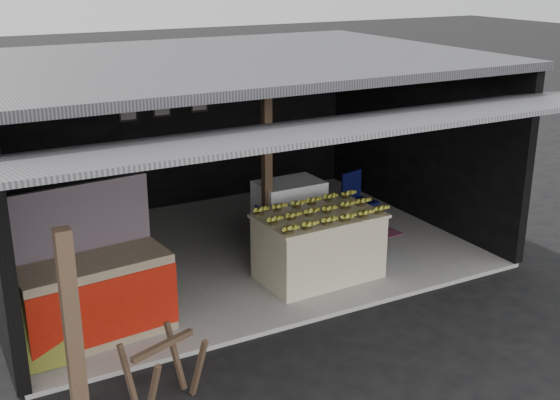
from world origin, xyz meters
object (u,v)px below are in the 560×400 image
water_barrel (370,241)px  sawhorse (164,366)px  banana_table (319,246)px  white_crate (289,216)px  neighbor_stall (94,295)px  plastic_chair (356,196)px

water_barrel → sawhorse: bearing=-152.7°
sawhorse → banana_table: bearing=11.4°
sawhorse → water_barrel: size_ratio=1.74×
white_crate → neighbor_stall: 3.52m
sawhorse → plastic_chair: bearing=15.0°
banana_table → water_barrel: 1.13m
sawhorse → water_barrel: bearing=7.1°
water_barrel → plastic_chair: 1.23m
white_crate → neighbor_stall: (-3.30, -1.23, -0.01)m
neighbor_stall → water_barrel: bearing=-0.2°
neighbor_stall → water_barrel: size_ratio=3.82×
banana_table → white_crate: 1.09m
banana_table → sawhorse: 3.41m
white_crate → plastic_chair: size_ratio=1.14×
sawhorse → plastic_chair: (4.46, 3.14, 0.17)m
neighbor_stall → water_barrel: (4.25, 0.42, -0.30)m
banana_table → water_barrel: (1.08, 0.27, -0.23)m
neighbor_stall → plastic_chair: bearing=11.9°
banana_table → white_crate: (0.13, 1.08, 0.08)m
plastic_chair → neighbor_stall: bearing=-176.6°
banana_table → neighbor_stall: 3.17m
sawhorse → water_barrel: (3.98, 2.06, -0.16)m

